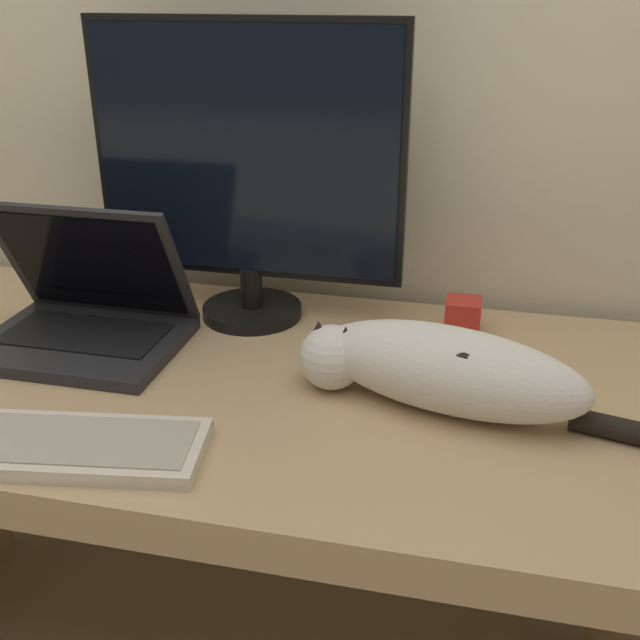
{
  "coord_description": "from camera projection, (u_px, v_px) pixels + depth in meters",
  "views": [
    {
      "loc": [
        0.4,
        -0.63,
        1.3
      ],
      "look_at": [
        0.19,
        0.31,
        0.86
      ],
      "focal_mm": 42.0,
      "sensor_mm": 36.0,
      "label": 1
    }
  ],
  "objects": [
    {
      "name": "cat",
      "position": [
        439.0,
        367.0,
        1.06
      ],
      "size": [
        0.54,
        0.22,
        0.12
      ],
      "rotation": [
        0.0,
        0.0,
        -0.23
      ],
      "color": "silver",
      "rests_on": "desk"
    },
    {
      "name": "desk",
      "position": [
        216.0,
        452.0,
        1.24
      ],
      "size": [
        1.5,
        0.69,
        0.74
      ],
      "color": "tan",
      "rests_on": "ground_plane"
    },
    {
      "name": "laptop",
      "position": [
        85.0,
        317.0,
        1.25
      ],
      "size": [
        0.33,
        0.25,
        0.24
      ],
      "rotation": [
        0.0,
        0.0,
        -0.01
      ],
      "color": "#232326",
      "rests_on": "desk"
    },
    {
      "name": "monitor",
      "position": [
        247.0,
        171.0,
        1.26
      ],
      "size": [
        0.54,
        0.18,
        0.51
      ],
      "color": "black",
      "rests_on": "desk"
    },
    {
      "name": "external_keyboard",
      "position": [
        68.0,
        446.0,
        0.97
      ],
      "size": [
        0.37,
        0.19,
        0.02
      ],
      "rotation": [
        0.0,
        0.0,
        0.15
      ],
      "color": "beige",
      "rests_on": "desk"
    },
    {
      "name": "small_toy",
      "position": [
        463.0,
        316.0,
        1.3
      ],
      "size": [
        0.06,
        0.06,
        0.06
      ],
      "color": "red",
      "rests_on": "desk"
    }
  ]
}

